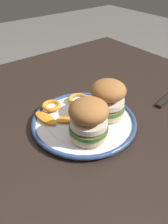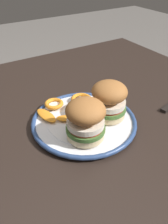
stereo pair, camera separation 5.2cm
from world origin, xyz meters
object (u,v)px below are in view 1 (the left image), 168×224
dinner_plate (84,121)px  sandwich_half_left (108,98)px  sandwich_half_right (89,119)px  dining_table (69,150)px

dinner_plate → sandwich_half_left: (0.06, -0.02, 0.06)m
sandwich_half_right → sandwich_half_left: bearing=21.9°
dining_table → sandwich_half_left: 0.20m
dining_table → dinner_plate: bearing=-28.4°
dining_table → sandwich_half_left: (0.10, -0.04, 0.16)m
sandwich_half_left → dinner_plate: bearing=162.4°
sandwich_half_right → dining_table: bearing=95.7°
sandwich_half_left → sandwich_half_right: same height
dinner_plate → sandwich_half_right: sandwich_half_right is taller
sandwich_half_left → sandwich_half_right: 0.10m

